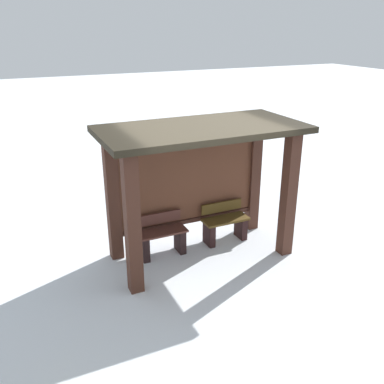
{
  "coord_description": "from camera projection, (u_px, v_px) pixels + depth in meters",
  "views": [
    {
      "loc": [
        -3.01,
        -6.15,
        3.98
      ],
      "look_at": [
        -0.27,
        -0.18,
        1.35
      ],
      "focal_mm": 39.57,
      "sensor_mm": 36.0,
      "label": 1
    }
  ],
  "objects": [
    {
      "name": "bench_center_inside",
      "position": [
        225.0,
        225.0,
        8.21
      ],
      "size": [
        0.9,
        0.38,
        0.76
      ],
      "color": "#513C18",
      "rests_on": "ground"
    },
    {
      "name": "bus_shelter",
      "position": [
        198.0,
        164.0,
        7.32
      ],
      "size": [
        3.42,
        1.7,
        2.41
      ],
      "color": "#44261C",
      "rests_on": "ground"
    },
    {
      "name": "ground_plane",
      "position": [
        201.0,
        254.0,
        7.83
      ],
      "size": [
        60.0,
        60.0,
        0.0
      ],
      "primitive_type": "plane",
      "color": "white"
    },
    {
      "name": "bench_left_inside",
      "position": [
        162.0,
        238.0,
        7.7
      ],
      "size": [
        0.9,
        0.38,
        0.78
      ],
      "color": "#512C24",
      "rests_on": "ground"
    }
  ]
}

